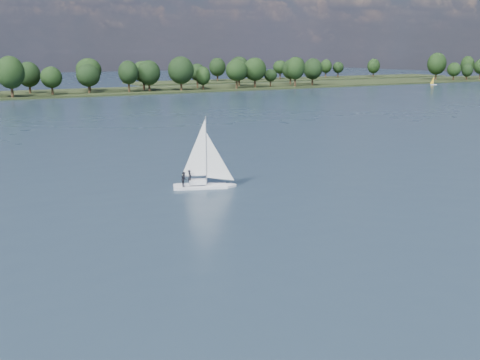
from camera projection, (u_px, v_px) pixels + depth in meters
name	position (u px, v px, depth m)	size (l,w,h in m)	color
ground	(139.00, 129.00, 118.86)	(700.00, 700.00, 0.00)	#233342
far_shore	(48.00, 95.00, 213.91)	(660.00, 40.00, 1.50)	black
far_shore_back	(303.00, 79.00, 330.54)	(220.00, 30.00, 1.40)	black
sailboat	(201.00, 168.00, 66.97)	(7.47, 4.44, 9.51)	white
dinghy_orange	(434.00, 83.00, 276.54)	(3.11, 2.75, 4.80)	white
treeline	(10.00, 75.00, 203.06)	(561.94, 74.50, 17.48)	black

